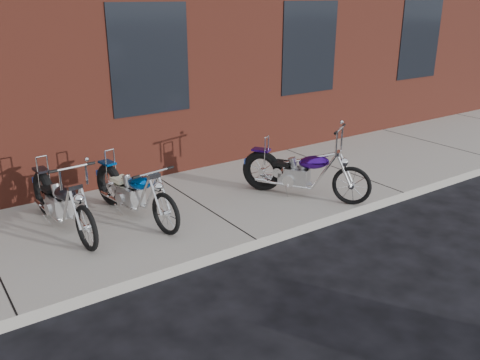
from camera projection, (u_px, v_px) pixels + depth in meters
ground at (256, 250)px, 6.77m from camera, size 120.00×120.00×0.00m
sidewalk at (199, 208)px, 7.91m from camera, size 22.00×3.00×0.15m
chopper_purple at (302, 174)px, 8.04m from camera, size 1.19×1.86×1.19m
chopper_blue at (134, 193)px, 7.28m from camera, size 0.57×2.05×0.90m
chopper_third at (62, 204)px, 6.89m from camera, size 0.51×2.10×1.06m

